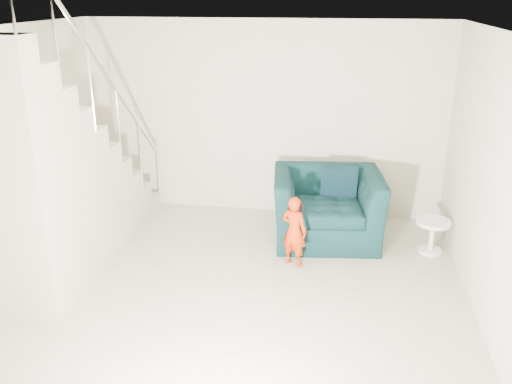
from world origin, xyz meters
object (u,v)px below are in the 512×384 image
side_table (432,231)px  staircase (54,193)px  toddler (294,231)px  armchair (327,206)px

side_table → staircase: size_ratio=0.12×
toddler → side_table: bearing=-136.4°
armchair → side_table: size_ratio=3.24×
armchair → toddler: (-0.34, -0.80, -0.01)m
armchair → side_table: bearing=-15.5°
toddler → staircase: 2.72m
toddler → side_table: toddler is taller
armchair → toddler: size_ratio=1.59×
staircase → toddler: bearing=12.2°
toddler → armchair: bearing=-89.7°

